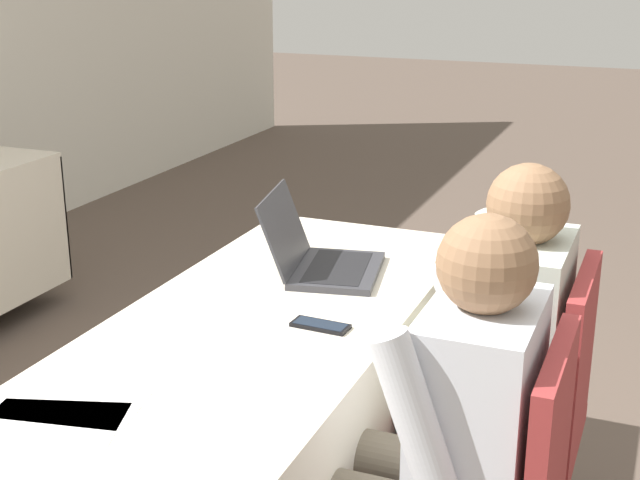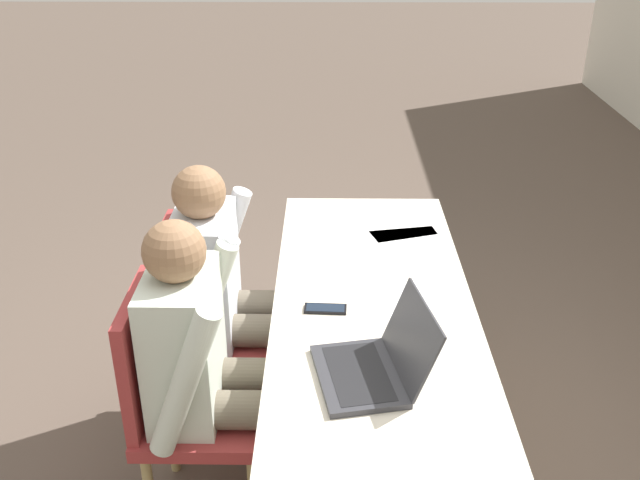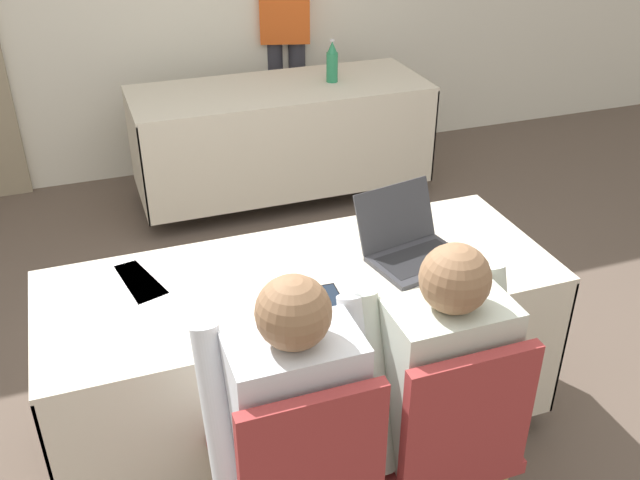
{
  "view_description": "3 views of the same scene",
  "coord_description": "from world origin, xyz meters",
  "px_view_note": "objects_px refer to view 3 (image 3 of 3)",
  "views": [
    {
      "loc": [
        -1.87,
        -0.95,
        1.66
      ],
      "look_at": [
        0.0,
        -0.19,
        1.0
      ],
      "focal_mm": 50.0,
      "sensor_mm": 36.0,
      "label": 1
    },
    {
      "loc": [
        2.16,
        -0.16,
        2.1
      ],
      "look_at": [
        0.0,
        -0.19,
        1.0
      ],
      "focal_mm": 40.0,
      "sensor_mm": 36.0,
      "label": 2
    },
    {
      "loc": [
        -0.66,
        -2.05,
        2.14
      ],
      "look_at": [
        0.0,
        -0.19,
        1.0
      ],
      "focal_mm": 40.0,
      "sensor_mm": 36.0,
      "label": 3
    }
  ],
  "objects_px": {
    "person_checkered_shirt": "(288,411)",
    "person_white_shirt": "(430,375)",
    "chair_near_right": "(442,436)",
    "person_red_shirt": "(285,32)",
    "cell_phone": "(332,297)",
    "water_bottle": "(332,63)",
    "laptop": "(412,247)",
    "chair_near_left": "(300,476)"
  },
  "relations": [
    {
      "from": "laptop",
      "to": "person_white_shirt",
      "type": "height_order",
      "value": "person_white_shirt"
    },
    {
      "from": "water_bottle",
      "to": "person_checkered_shirt",
      "type": "distance_m",
      "value": 2.88
    },
    {
      "from": "water_bottle",
      "to": "chair_near_right",
      "type": "xyz_separation_m",
      "value": [
        -0.66,
        -2.74,
        -0.36
      ]
    },
    {
      "from": "chair_near_left",
      "to": "person_red_shirt",
      "type": "distance_m",
      "value": 3.59
    },
    {
      "from": "cell_phone",
      "to": "water_bottle",
      "type": "height_order",
      "value": "water_bottle"
    },
    {
      "from": "cell_phone",
      "to": "person_red_shirt",
      "type": "height_order",
      "value": "person_red_shirt"
    },
    {
      "from": "person_checkered_shirt",
      "to": "laptop",
      "type": "bearing_deg",
      "value": -140.6
    },
    {
      "from": "water_bottle",
      "to": "chair_near_right",
      "type": "height_order",
      "value": "water_bottle"
    },
    {
      "from": "person_white_shirt",
      "to": "person_red_shirt",
      "type": "xyz_separation_m",
      "value": [
        0.56,
        3.31,
        0.25
      ]
    },
    {
      "from": "laptop",
      "to": "chair_near_right",
      "type": "height_order",
      "value": "laptop"
    },
    {
      "from": "chair_near_right",
      "to": "person_checkered_shirt",
      "type": "relative_size",
      "value": 0.78
    },
    {
      "from": "person_red_shirt",
      "to": "person_white_shirt",
      "type": "bearing_deg",
      "value": -83.12
    },
    {
      "from": "cell_phone",
      "to": "chair_near_left",
      "type": "distance_m",
      "value": 0.62
    },
    {
      "from": "person_checkered_shirt",
      "to": "person_red_shirt",
      "type": "xyz_separation_m",
      "value": [
        1.03,
        3.31,
        0.25
      ]
    },
    {
      "from": "water_bottle",
      "to": "person_checkered_shirt",
      "type": "height_order",
      "value": "person_checkered_shirt"
    },
    {
      "from": "laptop",
      "to": "water_bottle",
      "type": "height_order",
      "value": "water_bottle"
    },
    {
      "from": "chair_near_right",
      "to": "person_white_shirt",
      "type": "distance_m",
      "value": 0.19
    },
    {
      "from": "cell_phone",
      "to": "chair_near_left",
      "type": "xyz_separation_m",
      "value": [
        -0.28,
        -0.49,
        -0.25
      ]
    },
    {
      "from": "person_checkered_shirt",
      "to": "person_white_shirt",
      "type": "distance_m",
      "value": 0.46
    },
    {
      "from": "person_checkered_shirt",
      "to": "chair_near_right",
      "type": "bearing_deg",
      "value": 167.39
    },
    {
      "from": "chair_near_left",
      "to": "chair_near_right",
      "type": "xyz_separation_m",
      "value": [
        0.46,
        0.0,
        0.0
      ]
    },
    {
      "from": "cell_phone",
      "to": "water_bottle",
      "type": "xyz_separation_m",
      "value": [
        0.84,
        2.25,
        0.12
      ]
    },
    {
      "from": "laptop",
      "to": "person_checkered_shirt",
      "type": "distance_m",
      "value": 0.86
    },
    {
      "from": "water_bottle",
      "to": "person_red_shirt",
      "type": "xyz_separation_m",
      "value": [
        -0.1,
        0.67,
        0.04
      ]
    },
    {
      "from": "chair_near_left",
      "to": "laptop",
      "type": "bearing_deg",
      "value": -135.58
    },
    {
      "from": "person_red_shirt",
      "to": "water_bottle",
      "type": "bearing_deg",
      "value": -65.08
    },
    {
      "from": "cell_phone",
      "to": "water_bottle",
      "type": "relative_size",
      "value": 0.57
    },
    {
      "from": "cell_phone",
      "to": "chair_near_left",
      "type": "height_order",
      "value": "chair_near_left"
    },
    {
      "from": "water_bottle",
      "to": "chair_near_right",
      "type": "relative_size",
      "value": 0.29
    },
    {
      "from": "water_bottle",
      "to": "chair_near_left",
      "type": "distance_m",
      "value": 2.99
    },
    {
      "from": "person_white_shirt",
      "to": "laptop",
      "type": "bearing_deg",
      "value": -109.53
    },
    {
      "from": "water_bottle",
      "to": "chair_near_left",
      "type": "xyz_separation_m",
      "value": [
        -1.13,
        -2.74,
        -0.36
      ]
    },
    {
      "from": "water_bottle",
      "to": "person_white_shirt",
      "type": "distance_m",
      "value": 2.73
    },
    {
      "from": "laptop",
      "to": "cell_phone",
      "type": "distance_m",
      "value": 0.4
    },
    {
      "from": "chair_near_left",
      "to": "person_white_shirt",
      "type": "relative_size",
      "value": 0.78
    },
    {
      "from": "cell_phone",
      "to": "person_white_shirt",
      "type": "relative_size",
      "value": 0.13
    },
    {
      "from": "chair_near_right",
      "to": "person_red_shirt",
      "type": "relative_size",
      "value": 0.57
    },
    {
      "from": "chair_near_right",
      "to": "person_white_shirt",
      "type": "xyz_separation_m",
      "value": [
        0.0,
        0.1,
        0.16
      ]
    },
    {
      "from": "chair_near_left",
      "to": "person_checkered_shirt",
      "type": "relative_size",
      "value": 0.78
    },
    {
      "from": "water_bottle",
      "to": "person_checkered_shirt",
      "type": "bearing_deg",
      "value": -113.11
    },
    {
      "from": "water_bottle",
      "to": "person_red_shirt",
      "type": "bearing_deg",
      "value": 98.37
    },
    {
      "from": "laptop",
      "to": "chair_near_right",
      "type": "xyz_separation_m",
      "value": [
        -0.19,
        -0.64,
        -0.29
      ]
    }
  ]
}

